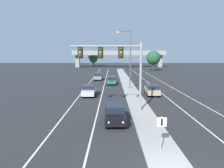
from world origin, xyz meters
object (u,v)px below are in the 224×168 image
object	(u,v)px
tree_far_left_b	(94,59)
car_oncoming_grey	(98,76)
tree_far_left_c	(94,55)
car_oncoming_black	(115,113)
tree_far_right_b	(154,58)
median_sign_post	(162,128)
car_receding_tan	(152,90)
car_oncoming_silver	(90,90)
street_lamp_median	(129,56)
car_oncoming_green	(112,80)
overhead_signal_mast	(117,61)

from	to	relation	value
tree_far_left_b	car_oncoming_grey	bearing A→B (deg)	-83.60
car_oncoming_grey	tree_far_left_c	size ratio (longest dim) A/B	0.54
car_oncoming_black	tree_far_right_b	distance (m)	57.52
car_oncoming_black	tree_far_left_b	bearing A→B (deg)	96.57
median_sign_post	car_receding_tan	world-z (taller)	median_sign_post
car_oncoming_silver	tree_far_right_b	world-z (taller)	tree_far_right_b
street_lamp_median	tree_far_left_b	bearing A→B (deg)	100.62
tree_far_right_b	car_oncoming_silver	bearing A→B (deg)	-112.75
car_oncoming_black	car_oncoming_grey	distance (m)	30.42
car_oncoming_green	car_oncoming_grey	bearing A→B (deg)	114.98
car_oncoming_green	car_receding_tan	xyz separation A→B (m)	(6.13, -10.91, 0.00)
car_oncoming_black	car_oncoming_grey	xyz separation A→B (m)	(-3.63, 30.20, 0.00)
overhead_signal_mast	car_oncoming_black	distance (m)	5.64
overhead_signal_mast	tree_far_left_c	bearing A→B (deg)	96.87
overhead_signal_mast	car_oncoming_black	xyz separation A→B (m)	(-0.18, -3.20, -4.65)
street_lamp_median	tree_far_left_b	distance (m)	65.45
car_receding_tan	tree_far_left_c	bearing A→B (deg)	102.04
median_sign_post	street_lamp_median	xyz separation A→B (m)	(-0.15, 23.09, 4.21)
car_receding_tan	tree_far_left_b	distance (m)	71.05
car_oncoming_green	car_oncoming_black	bearing A→B (deg)	-89.15
median_sign_post	tree_far_right_b	distance (m)	62.49
car_oncoming_silver	car_receding_tan	xyz separation A→B (m)	(9.46, 0.51, 0.00)
car_oncoming_black	tree_far_left_b	distance (m)	82.18
car_receding_tan	car_oncoming_black	bearing A→B (deg)	-115.31
car_receding_tan	median_sign_post	bearing A→B (deg)	-99.36
car_receding_tan	tree_far_left_c	world-z (taller)	tree_far_left_c
car_oncoming_black	car_receding_tan	distance (m)	13.53
street_lamp_median	car_oncoming_green	size ratio (longest dim) A/B	2.23
car_receding_tan	tree_far_left_c	distance (m)	73.85
car_oncoming_black	car_oncoming_silver	bearing A→B (deg)	107.42
car_oncoming_green	car_oncoming_grey	xyz separation A→B (m)	(-3.29, 7.06, 0.00)
car_oncoming_grey	tree_far_left_b	world-z (taller)	tree_far_left_b
overhead_signal_mast	median_sign_post	world-z (taller)	overhead_signal_mast
tree_far_right_b	tree_far_left_b	size ratio (longest dim) A/B	1.28
median_sign_post	car_oncoming_silver	size ratio (longest dim) A/B	0.49
tree_far_left_c	car_oncoming_grey	bearing A→B (deg)	-83.72
car_oncoming_green	tree_far_left_c	bearing A→B (deg)	98.59
overhead_signal_mast	car_oncoming_grey	bearing A→B (deg)	98.04
median_sign_post	car_oncoming_silver	distance (m)	18.70
tree_far_left_b	overhead_signal_mast	bearing A→B (deg)	-83.03
car_oncoming_green	car_receding_tan	distance (m)	12.51
overhead_signal_mast	car_oncoming_silver	xyz separation A→B (m)	(-3.86, 8.53, -4.65)
car_oncoming_silver	car_oncoming_green	xyz separation A→B (m)	(3.34, 11.41, 0.00)
median_sign_post	tree_far_right_b	size ratio (longest dim) A/B	0.30
street_lamp_median	car_oncoming_grey	world-z (taller)	street_lamp_median
car_oncoming_green	tree_far_left_c	distance (m)	62.04
tree_far_left_c	tree_far_right_b	bearing A→B (deg)	-49.94
tree_far_right_b	car_oncoming_grey	bearing A→B (deg)	-125.90
car_oncoming_green	overhead_signal_mast	bearing A→B (deg)	-88.48
car_oncoming_black	car_oncoming_green	world-z (taller)	same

